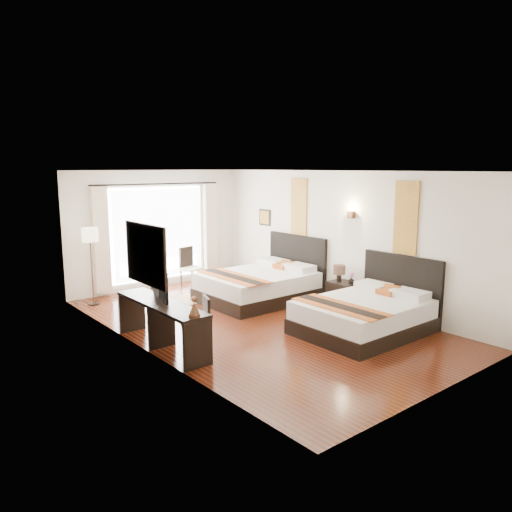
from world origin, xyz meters
TOP-DOWN VIEW (x-y plane):
  - floor at (0.00, 0.00)m, footprint 4.50×7.50m
  - ceiling at (0.00, 0.00)m, footprint 4.50×7.50m
  - wall_headboard at (2.25, 0.00)m, footprint 0.01×7.50m
  - wall_desk at (-2.25, 0.00)m, footprint 0.01×7.50m
  - wall_window at (0.00, 3.75)m, footprint 4.50×0.01m
  - wall_entry at (0.00, -3.75)m, footprint 4.50×0.01m
  - window_glass at (0.00, 3.73)m, footprint 2.40×0.02m
  - sheer_curtain at (0.00, 3.67)m, footprint 2.30×0.02m
  - drape_left at (-1.45, 3.63)m, footprint 0.35×0.14m
  - drape_right at (1.45, 3.63)m, footprint 0.35×0.14m
  - art_panel_near at (2.23, -1.61)m, footprint 0.03×0.50m
  - art_panel_far at (2.23, 1.21)m, footprint 0.03×0.50m
  - wall_sconce at (2.19, -0.35)m, footprint 0.10×0.14m
  - mirror_frame at (-2.22, -0.04)m, footprint 0.04×1.25m
  - mirror_glass at (-2.19, -0.04)m, footprint 0.01×1.12m
  - bed_near at (1.19, -1.61)m, footprint 2.24×1.74m
  - bed_far at (1.12, 1.21)m, footprint 2.37×1.85m
  - nightstand at (2.01, -0.35)m, footprint 0.46×0.57m
  - table_lamp at (1.97, -0.27)m, footprint 0.25×0.25m
  - vase at (2.03, -0.55)m, footprint 0.17×0.17m
  - console_desk at (-1.99, -0.04)m, footprint 0.50×2.20m
  - television at (-1.97, 0.19)m, footprint 0.34×0.89m
  - bronze_figurine at (-1.99, -1.04)m, footprint 0.20×0.20m
  - desk_chair at (-1.63, -0.52)m, footprint 0.52×0.52m
  - floor_lamp at (-1.87, 3.16)m, footprint 0.33×0.33m
  - side_table at (-0.54, 3.08)m, footprint 0.57×0.57m
  - fruit_bowl at (-0.56, 3.11)m, footprint 0.24×0.24m
  - window_chair at (0.61, 3.24)m, footprint 0.53×0.53m
  - jute_rug at (0.17, 2.29)m, footprint 1.27×0.98m

SIDE VIEW (x-z plane):
  - floor at x=0.00m, z-range -0.01..0.00m
  - jute_rug at x=0.17m, z-range 0.00..0.01m
  - desk_chair at x=-1.63m, z-range -0.17..0.70m
  - nightstand at x=2.01m, z-range 0.00..0.55m
  - window_chair at x=0.61m, z-range -0.19..0.77m
  - bed_near at x=1.19m, z-range -0.30..0.96m
  - side_table at x=-0.54m, z-range 0.00..0.65m
  - bed_far at x=1.12m, z-range -0.33..1.02m
  - console_desk at x=-1.99m, z-range 0.00..0.76m
  - vase at x=2.03m, z-range 0.50..0.64m
  - fruit_bowl at x=-0.56m, z-range 0.65..0.71m
  - table_lamp at x=1.97m, z-range 0.57..0.97m
  - bronze_figurine at x=-1.99m, z-range 0.75..1.02m
  - television at x=-1.97m, z-range 0.76..1.27m
  - drape_left at x=-1.45m, z-range 0.10..2.46m
  - drape_right at x=1.45m, z-range 0.10..2.46m
  - sheer_curtain at x=0.00m, z-range 0.25..2.35m
  - window_glass at x=0.00m, z-range 0.20..2.40m
  - floor_lamp at x=-1.87m, z-range 0.57..2.20m
  - wall_headboard at x=2.25m, z-range 0.00..2.80m
  - wall_desk at x=-2.25m, z-range 0.00..2.80m
  - wall_window at x=0.00m, z-range 0.00..2.80m
  - wall_entry at x=0.00m, z-range 0.00..2.80m
  - mirror_frame at x=-2.22m, z-range 1.08..2.02m
  - mirror_glass at x=-2.19m, z-range 1.14..1.96m
  - wall_sconce at x=2.19m, z-range 1.85..1.99m
  - art_panel_near at x=2.23m, z-range 1.27..2.62m
  - art_panel_far at x=2.23m, z-range 1.27..2.62m
  - ceiling at x=0.00m, z-range 2.78..2.80m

